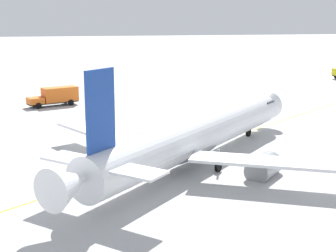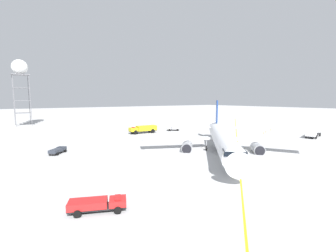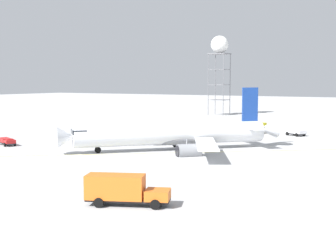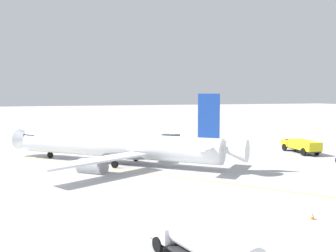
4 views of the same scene
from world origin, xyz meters
name	(u,v)px [view 1 (image 1 of 4)]	position (x,y,z in m)	size (l,w,h in m)	color
ground_plane	(219,151)	(0.00, 0.00, 0.00)	(600.00, 600.00, 0.00)	#B2B2B2
airliner_main	(195,138)	(4.05, -3.79, 2.74)	(32.59, 30.56, 11.55)	white
catering_truck_truck	(56,96)	(-32.88, -19.05, 1.67)	(5.61, 8.72, 3.10)	#232326
taxiway_centreline	(157,161)	(2.63, -7.61, 0.00)	(112.07, 139.96, 0.01)	yellow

